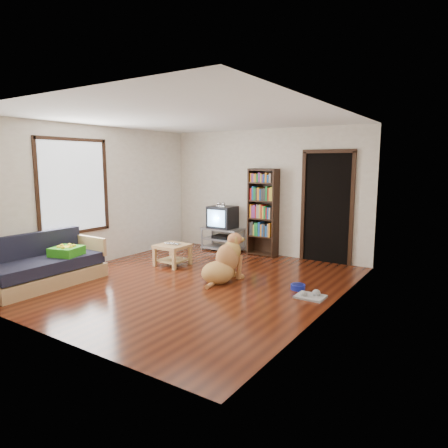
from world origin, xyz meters
The scene contains 18 objects.
ground centered at (0.00, 0.00, 0.00)m, with size 5.00×5.00×0.00m, color #521E0E.
ceiling centered at (0.00, 0.00, 2.60)m, with size 5.00×5.00×0.00m, color white.
wall_back centered at (0.00, 2.50, 1.30)m, with size 4.50×4.50×0.00m, color silver.
wall_front centered at (0.00, -2.50, 1.30)m, with size 4.50×4.50×0.00m, color silver.
wall_left centered at (-2.25, 0.00, 1.30)m, with size 5.00×5.00×0.00m, color silver.
wall_right centered at (2.25, 0.00, 1.30)m, with size 5.00×5.00×0.00m, color silver.
green_cushion centered at (-1.75, -1.06, 0.49)m, with size 0.43×0.43×0.14m, color green.
laptop centered at (-0.96, 0.61, 0.41)m, with size 0.30×0.19×0.02m, color silver.
dog_bowl centered at (1.59, 0.58, 0.04)m, with size 0.22×0.22×0.08m, color #162197.
grey_rag centered at (1.89, 0.33, 0.01)m, with size 0.40×0.32×0.03m, color #A0A0A0.
window centered at (-2.23, -0.50, 1.50)m, with size 0.03×1.46×1.70m.
doorway centered at (1.35, 2.48, 1.12)m, with size 1.03×0.05×2.19m.
tv_stand centered at (-0.90, 2.25, 0.27)m, with size 0.90×0.45×0.50m.
crt_tv centered at (-0.90, 2.27, 0.74)m, with size 0.55×0.52×0.58m.
bookshelf centered at (0.05, 2.34, 1.00)m, with size 0.60×0.30×1.80m.
sofa centered at (-1.87, -1.38, 0.26)m, with size 0.80×1.80×0.80m.
coffee_table centered at (-0.96, 0.64, 0.28)m, with size 0.55×0.55×0.40m.
dog centered at (0.39, 0.36, 0.29)m, with size 0.65×0.98×0.80m.
Camera 1 is at (3.89, -4.94, 1.91)m, focal length 32.00 mm.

